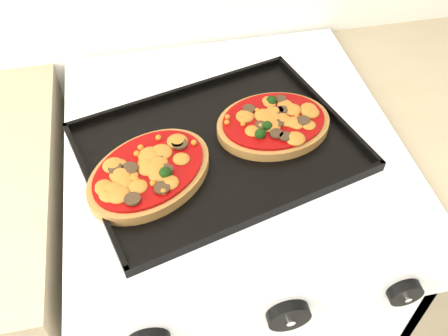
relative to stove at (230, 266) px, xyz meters
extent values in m
cube|color=white|center=(0.00, 0.00, 0.00)|extent=(0.60, 0.60, 0.91)
cube|color=white|center=(0.00, -0.31, 0.40)|extent=(0.60, 0.02, 0.09)
cylinder|color=black|center=(0.01, -0.33, 0.40)|extent=(0.06, 0.02, 0.06)
cylinder|color=black|center=(0.19, -0.33, 0.40)|extent=(0.05, 0.02, 0.05)
cube|color=black|center=(-0.03, -0.04, 0.47)|extent=(0.53, 0.44, 0.02)
camera|label=1|loc=(-0.15, -0.64, 1.08)|focal=40.00mm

